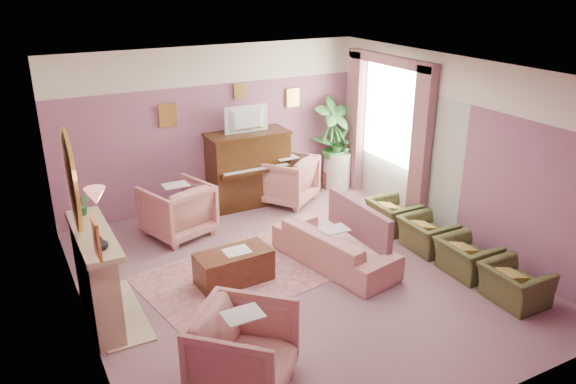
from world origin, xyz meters
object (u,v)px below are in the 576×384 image
floral_armchair_left (177,207)px  sofa (335,240)px  floral_armchair_right (286,177)px  side_table (337,170)px  olive_chair_b (467,252)px  coffee_table (234,267)px  floral_armchair_front (244,347)px  olive_chair_a (515,279)px  olive_chair_c (427,230)px  television (248,118)px  olive_chair_d (393,211)px  piano (248,169)px

floral_armchair_left → sofa: bearing=-50.1°
floral_armchair_right → side_table: size_ratio=1.36×
sofa → olive_chair_b: bearing=-36.4°
coffee_table → floral_armchair_front: bearing=-110.1°
olive_chair_a → olive_chair_c: (0.00, 1.64, 0.00)m
television → side_table: bearing=-0.2°
floral_armchair_right → olive_chair_c: (0.97, -2.67, -0.15)m
floral_armchair_left → floral_armchair_front: same height
floral_armchair_front → olive_chair_d: (3.65, 2.29, -0.15)m
piano → television: 0.95m
olive_chair_a → side_table: side_table is taller
coffee_table → floral_armchair_front: (-0.71, -1.95, 0.25)m
olive_chair_a → sofa: bearing=127.7°
television → olive_chair_c: television is taller
floral_armchair_right → olive_chair_b: floral_armchair_right is taller
floral_armchair_right → floral_armchair_left: bearing=-169.1°
coffee_table → floral_armchair_left: floral_armchair_left is taller
coffee_table → olive_chair_a: bearing=-35.9°
olive_chair_d → olive_chair_b: bearing=-90.0°
sofa → olive_chair_a: (1.47, -1.91, -0.06)m
olive_chair_d → side_table: (0.24, 2.04, 0.02)m
floral_armchair_left → side_table: 3.43m
piano → floral_armchair_left: bearing=-156.5°
olive_chair_a → olive_chair_c: bearing=90.0°
coffee_table → floral_armchair_left: size_ratio=1.05×
piano → floral_armchair_right: piano is taller
floral_armchair_right → side_table: 1.23m
floral_armchair_front → olive_chair_b: size_ratio=1.26×
television → floral_armchair_right: bearing=-17.5°
floral_armchair_left → olive_chair_d: 3.45m
piano → television: bearing=-90.0°
television → side_table: (1.84, -0.01, -1.25)m
olive_chair_b → olive_chair_a: bearing=-90.0°
sofa → floral_armchair_front: floral_armchair_front is taller
floral_armchair_left → side_table: bearing=10.3°
television → floral_armchair_left: (-1.53, -0.62, -1.12)m
floral_armchair_front → floral_armchair_right: bearing=57.1°
coffee_table → olive_chair_a: 3.62m
piano → olive_chair_c: 3.35m
olive_chair_a → side_table: size_ratio=1.08×
olive_chair_b → olive_chair_d: same height
olive_chair_c → olive_chair_d: 0.82m
sofa → olive_chair_d: size_ratio=2.56×
television → side_table: television is taller
floral_armchair_right → floral_armchair_front: size_ratio=1.00×
piano → coffee_table: bearing=-118.6°
floral_armchair_right → piano: bearing=158.5°
coffee_table → floral_armchair_right: size_ratio=1.05×
sofa → olive_chair_c: sofa is taller
floral_armchair_left → floral_armchair_front: 3.75m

